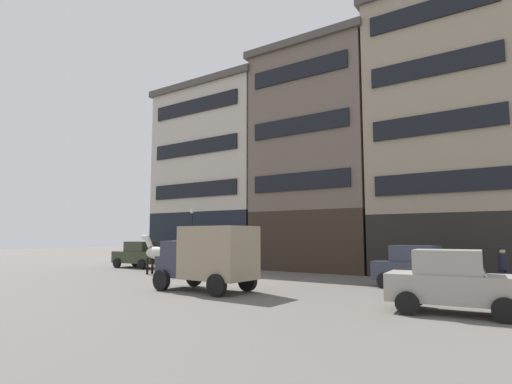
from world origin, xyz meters
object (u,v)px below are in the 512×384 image
Objects in this scene: sedan_light at (419,267)px; streetlamp_curbside at (192,229)px; sedan_parked_curb at (139,255)px; draft_horse at (155,252)px; cargo_wagon at (192,256)px; delivery_truck_near at (207,256)px; pedestrian_officer at (503,266)px; sedan_dark at (453,282)px.

sedan_light is 0.93× the size of streetlamp_curbside.
draft_horse is at bearing -30.55° from sedan_parked_curb.
streetlamp_curbside is (-4.64, 4.83, 1.52)m from cargo_wagon.
cargo_wagon is 0.68× the size of delivery_truck_near.
sedan_light is at bearing 7.74° from draft_horse.
sedan_light is at bearing 39.27° from delivery_truck_near.
pedestrian_officer is (3.02, 1.40, 0.07)m from sedan_light.
draft_horse is 0.62× the size of sedan_light.
draft_horse is 0.54× the size of delivery_truck_near.
sedan_light is at bearing -10.34° from streetlamp_curbside.
sedan_parked_curb is 2.12× the size of pedestrian_officer.
sedan_dark is at bearing -16.35° from sedan_parked_curb.
delivery_truck_near is 1.14× the size of sedan_dark.
delivery_truck_near reaches higher than sedan_parked_curb.
sedan_parked_curb is at bearing -178.79° from pedestrian_officer.
draft_horse is 16.72m from sedan_dark.
streetlamp_curbside reaches higher than draft_horse.
sedan_dark is (9.10, 0.37, -0.51)m from delivery_truck_near.
delivery_truck_near is at bearing -140.73° from sedan_light.
delivery_truck_near is (7.28, -3.73, 0.15)m from draft_horse.
pedestrian_officer is at bearing 24.85° from sedan_light.
pedestrian_officer is at bearing 13.14° from cargo_wagon.
pedestrian_officer is 0.44× the size of streetlamp_curbside.
streetlamp_curbside reaches higher than cargo_wagon.
cargo_wagon reaches higher than sedan_light.
sedan_parked_curb reaches higher than pedestrian_officer.
sedan_light is (11.25, 1.93, -0.23)m from cargo_wagon.
delivery_truck_near is at bearing -28.54° from sedan_parked_curb.
sedan_parked_curb is at bearing 163.65° from sedan_dark.
draft_horse is 17.54m from pedestrian_officer.
delivery_truck_near is (4.33, -3.73, 0.28)m from cargo_wagon.
sedan_light is at bearing 9.75° from cargo_wagon.
sedan_light reaches higher than pedestrian_officer.
pedestrian_officer is (17.22, 3.33, -0.29)m from draft_horse.
delivery_truck_near is 1.15× the size of sedan_parked_curb.
sedan_light is at bearing 112.29° from sedan_dark.
sedan_light is 1.00× the size of sedan_parked_curb.
delivery_truck_near is at bearing -43.68° from streetlamp_curbside.
draft_horse is 8.18m from delivery_truck_near.
delivery_truck_near is 13.82m from sedan_parked_curb.
sedan_dark is 6.75m from pedestrian_officer.
delivery_truck_near reaches higher than sedan_light.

